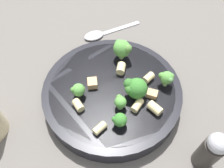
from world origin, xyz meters
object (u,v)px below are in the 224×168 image
object	(u,v)px
pepper_shaker	(211,151)
chicken_chunk_0	(152,94)
chicken_chunk_1	(92,83)
rigatoni_3	(149,78)
broccoli_floret_3	(136,88)
broccoli_floret_1	(122,48)
broccoli_floret_2	(120,120)
broccoli_floret_4	(120,102)
spoon	(101,33)
rigatoni_1	(100,128)
rigatoni_4	(137,105)
rigatoni_0	(121,68)
broccoli_floret_0	(167,78)
pasta_bowl	(112,91)
broccoli_floret_5	(78,88)
rigatoni_2	(78,105)
rigatoni_5	(155,108)

from	to	relation	value
pepper_shaker	chicken_chunk_0	bearing A→B (deg)	-73.17
pepper_shaker	chicken_chunk_1	bearing A→B (deg)	-53.47
rigatoni_3	chicken_chunk_1	world-z (taller)	rigatoni_3
chicken_chunk_0	broccoli_floret_3	bearing A→B (deg)	-17.92
broccoli_floret_1	broccoli_floret_2	xyz separation A→B (m)	(0.06, 0.15, -0.01)
broccoli_floret_1	rigatoni_3	bearing A→B (deg)	111.80
broccoli_floret_2	broccoli_floret_4	bearing A→B (deg)	-108.39
chicken_chunk_1	spoon	size ratio (longest dim) A/B	0.13
rigatoni_1	rigatoni_4	xyz separation A→B (m)	(-0.08, -0.02, 0.00)
rigatoni_3	rigatoni_4	distance (m)	0.07
rigatoni_0	broccoli_floret_0	bearing A→B (deg)	139.91
rigatoni_1	rigatoni_4	world-z (taller)	same
pasta_bowl	rigatoni_3	world-z (taller)	rigatoni_3
broccoli_floret_5	broccoli_floret_3	bearing A→B (deg)	160.05
broccoli_floret_2	broccoli_floret_3	distance (m)	0.07
rigatoni_3	pepper_shaker	size ratio (longest dim) A/B	0.23
rigatoni_1	rigatoni_3	distance (m)	0.15
broccoli_floret_3	rigatoni_2	xyz separation A→B (m)	(0.11, -0.01, -0.02)
broccoli_floret_3	rigatoni_1	bearing A→B (deg)	29.96
broccoli_floret_0	rigatoni_1	size ratio (longest dim) A/B	1.43
rigatoni_3	rigatoni_5	size ratio (longest dim) A/B	0.87
broccoli_floret_1	broccoli_floret_0	bearing A→B (deg)	120.52
rigatoni_0	rigatoni_4	world-z (taller)	rigatoni_0
rigatoni_4	chicken_chunk_1	bearing A→B (deg)	-49.04
broccoli_floret_0	pepper_shaker	size ratio (longest dim) A/B	0.36
broccoli_floret_0	rigatoni_5	distance (m)	0.07
rigatoni_5	pepper_shaker	bearing A→B (deg)	116.12
rigatoni_1	chicken_chunk_1	distance (m)	0.10
chicken_chunk_1	spoon	distance (m)	0.20
broccoli_floret_2	broccoli_floret_5	distance (m)	0.10
broccoli_floret_2	broccoli_floret_0	bearing A→B (deg)	-154.23
broccoli_floret_0	broccoli_floret_4	bearing A→B (deg)	11.50
rigatoni_1	rigatoni_2	world-z (taller)	rigatoni_2
chicken_chunk_1	pepper_shaker	size ratio (longest dim) A/B	0.22
broccoli_floret_4	chicken_chunk_0	world-z (taller)	broccoli_floret_4
broccoli_floret_1	broccoli_floret_3	size ratio (longest dim) A/B	1.05
pasta_bowl	rigatoni_1	world-z (taller)	rigatoni_1
chicken_chunk_1	rigatoni_5	bearing A→B (deg)	135.44
broccoli_floret_4	rigatoni_0	size ratio (longest dim) A/B	1.25
broccoli_floret_2	broccoli_floret_3	size ratio (longest dim) A/B	0.68
pasta_bowl	spoon	distance (m)	0.20
chicken_chunk_0	rigatoni_5	bearing A→B (deg)	73.86
spoon	broccoli_floret_5	bearing A→B (deg)	62.58
pasta_bowl	chicken_chunk_0	bearing A→B (deg)	147.12
broccoli_floret_4	chicken_chunk_0	distance (m)	0.07
rigatoni_4	broccoli_floret_0	bearing A→B (deg)	-156.28
pasta_bowl	broccoli_floret_3	size ratio (longest dim) A/B	6.33
broccoli_floret_5	rigatoni_3	distance (m)	0.14
broccoli_floret_0	broccoli_floret_3	size ratio (longest dim) A/B	0.79
broccoli_floret_2	rigatoni_5	distance (m)	0.07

